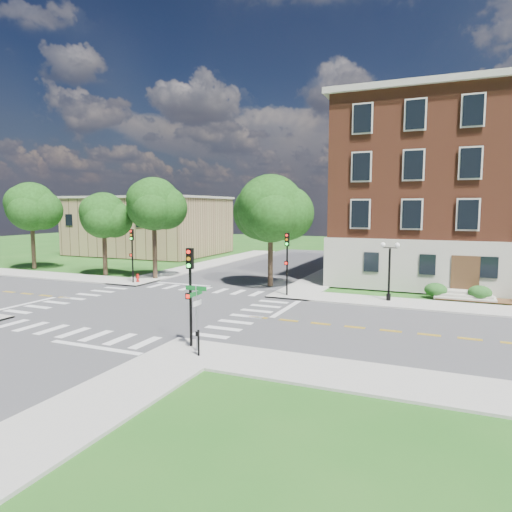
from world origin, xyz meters
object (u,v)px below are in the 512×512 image
at_px(street_sign_pole, 196,305).
at_px(twin_lamp_west, 389,268).
at_px(push_button_post, 198,341).
at_px(fire_hydrant, 138,278).
at_px(traffic_signal_ne, 287,256).
at_px(traffic_signal_se, 190,284).
at_px(traffic_signal_nw, 132,249).

bearing_deg(street_sign_pole, twin_lamp_west, 66.52).
relative_size(push_button_post, fire_hydrant, 1.60).
xyz_separation_m(street_sign_pole, push_button_post, (0.41, -0.57, -1.51)).
bearing_deg(traffic_signal_ne, traffic_signal_se, -90.01).
bearing_deg(street_sign_pole, traffic_signal_ne, 92.60).
bearing_deg(traffic_signal_ne, fire_hydrant, 177.63).
bearing_deg(push_button_post, traffic_signal_se, 133.40).
bearing_deg(fire_hydrant, traffic_signal_ne, -2.37).
relative_size(street_sign_pole, push_button_post, 2.58).
height_order(twin_lamp_west, fire_hydrant, twin_lamp_west).
xyz_separation_m(twin_lamp_west, fire_hydrant, (-22.03, -0.35, -2.06)).
xyz_separation_m(traffic_signal_nw, street_sign_pole, (15.41, -14.92, -0.88)).
relative_size(traffic_signal_se, traffic_signal_ne, 1.00).
xyz_separation_m(twin_lamp_west, push_button_post, (-6.41, -16.27, -1.73)).
xyz_separation_m(traffic_signal_se, push_button_post, (1.09, -1.15, -2.39)).
distance_m(traffic_signal_ne, twin_lamp_west, 7.58).
relative_size(traffic_signal_se, traffic_signal_nw, 1.00).
distance_m(twin_lamp_west, street_sign_pole, 17.11).
distance_m(traffic_signal_se, traffic_signal_ne, 14.17).
height_order(traffic_signal_se, street_sign_pole, traffic_signal_se).
relative_size(traffic_signal_se, street_sign_pole, 1.55).
height_order(traffic_signal_nw, twin_lamp_west, traffic_signal_nw).
xyz_separation_m(traffic_signal_nw, twin_lamp_west, (22.23, 0.77, -0.66)).
relative_size(traffic_signal_nw, street_sign_pole, 1.55).
bearing_deg(twin_lamp_west, fire_hydrant, -179.09).
bearing_deg(street_sign_pole, traffic_signal_nw, 135.92).
bearing_deg(push_button_post, traffic_signal_nw, 135.60).
distance_m(traffic_signal_nw, push_button_post, 22.28).
bearing_deg(push_button_post, fire_hydrant, 134.47).
height_order(traffic_signal_nw, street_sign_pole, traffic_signal_nw).
distance_m(traffic_signal_se, twin_lamp_west, 16.89).
xyz_separation_m(traffic_signal_nw, push_button_post, (15.82, -15.50, -2.39)).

